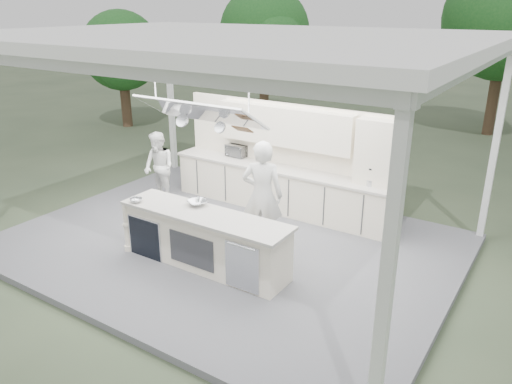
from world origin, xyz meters
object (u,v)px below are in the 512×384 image
Objects in this scene: back_counter at (280,188)px; head_chef at (262,195)px; demo_island at (204,239)px; sous_chef at (159,167)px.

head_chef is (0.64, -1.70, 0.52)m from back_counter.
back_counter is 2.54× the size of head_chef.
back_counter is at bearing -90.24° from head_chef.
sous_chef is at bearing 146.20° from demo_island.
sous_chef is (-2.51, -1.01, 0.31)m from back_counter.
head_chef reaches higher than sous_chef.
demo_island is 3.25m from sous_chef.
demo_island is 0.61× the size of back_counter.
demo_island and back_counter have the same top height.
back_counter is 1.89m from head_chef.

